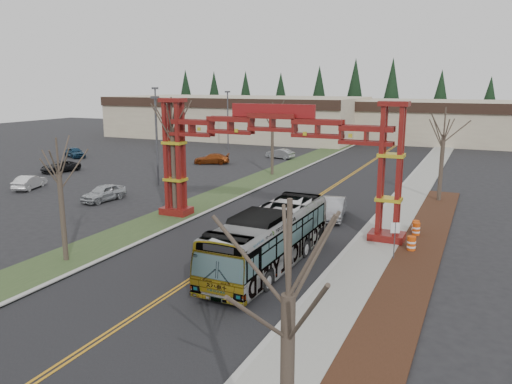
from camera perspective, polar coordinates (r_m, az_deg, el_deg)
The scene contains 33 objects.
ground at distance 21.21m, azimuth -18.39°, elevation -16.33°, with size 200.00×200.00×0.00m, color black.
road at distance 41.71m, azimuth 5.57°, elevation -1.53°, with size 12.00×110.00×0.02m, color black.
lane_line_left at distance 41.75m, azimuth 5.41°, elevation -1.50°, with size 0.12×100.00×0.01m, color #BF8016.
lane_line_right at distance 41.67m, azimuth 5.72°, elevation -1.53°, with size 0.12×100.00×0.01m, color #BF8016.
curb_right at distance 40.17m, azimuth 13.88°, elevation -2.28°, with size 0.30×110.00×0.15m, color #AAAAA5.
sidewalk_right at distance 39.94m, azimuth 15.92°, elevation -2.48°, with size 2.60×110.00×0.14m, color gray.
landscape_strip at distance 25.49m, azimuth 16.32°, elevation -11.04°, with size 2.60×50.00×0.12m, color #321D10.
grass_median at distance 44.88m, azimuth -4.11°, elevation -0.47°, with size 4.00×110.00×0.08m, color #304321.
curb_left at distance 44.03m, azimuth -2.00°, elevation -0.65°, with size 0.30×110.00×0.15m, color #AAAAA5.
gateway_arch at distance 34.20m, azimuth 1.88°, elevation 5.65°, with size 18.20×1.60×8.90m.
retail_building_west at distance 95.78m, azimuth -2.14°, elevation 8.60°, with size 46.00×22.30×7.50m.
retail_building_east at distance 93.53m, azimuth 22.93°, elevation 7.40°, with size 38.00×20.30×7.00m.
conifer_treeline at distance 106.15m, azimuth 18.00°, elevation 9.85°, with size 116.10×5.60×13.00m.
transit_bus at distance 27.42m, azimuth 1.54°, elevation -5.32°, with size 2.76×11.81×3.29m, color #AAABB2.
silver_sedan at distance 37.79m, azimuth 8.79°, elevation -1.88°, with size 1.64×4.71×1.55m, color #A5A8AD.
parked_car_near_a at distance 44.95m, azimuth -17.02°, elevation -0.09°, with size 1.69×4.20×1.43m, color #ADB1B5.
parked_car_near_b at distance 52.61m, azimuth -24.47°, elevation 1.03°, with size 1.41×4.04×1.33m, color silver.
parked_car_near_c at distance 61.45m, azimuth -21.47°, elevation 2.72°, with size 2.06×4.47×1.24m, color black.
parked_car_mid_a at distance 63.27m, azimuth -5.09°, elevation 3.81°, with size 1.82×4.49×1.30m, color #8A3913.
parked_car_mid_b at distance 72.91m, azimuth -20.01°, elevation 4.29°, with size 1.68×4.18×1.42m, color navy.
parked_car_far_a at distance 67.67m, azimuth 2.78°, elevation 4.40°, with size 1.38×3.96×1.30m, color #9A9EA1.
bare_tree_median_near at distance 29.55m, azimuth -21.61°, elevation 2.06°, with size 2.89×2.89×7.07m.
bare_tree_median_mid at distance 37.79m, azimuth -9.56°, elevation 7.15°, with size 3.44×3.44×8.98m.
bare_tree_median_far at distance 54.72m, azimuth 1.89°, elevation 7.90°, with size 3.25×3.25×7.93m.
bare_tree_right_near at distance 9.91m, azimuth 3.73°, elevation -11.93°, with size 2.92×2.92×7.85m.
bare_tree_right_far at distance 44.87m, azimuth 20.67°, elevation 6.10°, with size 3.48×3.48×8.04m.
light_pole_near at distance 50.07m, azimuth -11.32°, elevation 6.47°, with size 0.76×0.38×8.75m.
light_pole_mid at distance 68.86m, azimuth -11.34°, elevation 8.34°, with size 0.82×0.41×9.45m.
light_pole_far at distance 77.32m, azimuth -3.25°, elevation 8.70°, with size 0.77×0.38×8.82m.
street_sign at distance 29.50m, azimuth 15.60°, elevation -4.57°, with size 0.49×0.23×2.24m.
barrel_south at distance 31.56m, azimuth 17.33°, elevation -5.71°, with size 0.52×0.52×0.97m.
barrel_mid at distance 34.76m, azimuth 17.82°, elevation -4.11°, with size 0.51×0.51×0.95m.
barrel_north at distance 35.43m, azimuth 17.77°, elevation -3.84°, with size 0.49×0.49×0.91m.
Camera 1 is at (13.20, -13.30, 9.95)m, focal length 35.00 mm.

